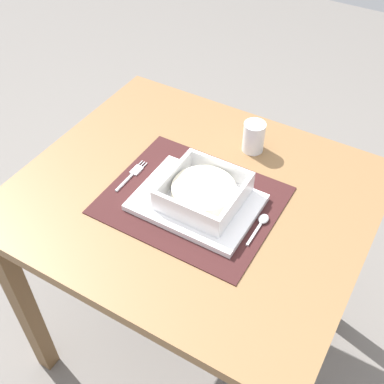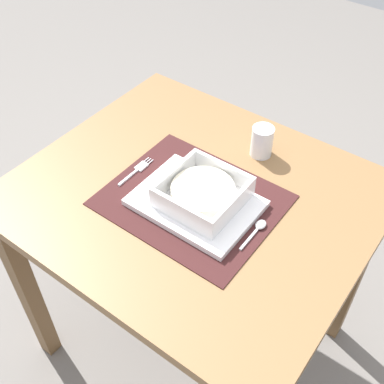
{
  "view_description": "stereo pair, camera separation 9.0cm",
  "coord_description": "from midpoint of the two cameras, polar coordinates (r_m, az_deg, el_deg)",
  "views": [
    {
      "loc": [
        0.43,
        -0.75,
        1.61
      ],
      "look_at": [
        0.01,
        -0.03,
        0.78
      ],
      "focal_mm": 45.39,
      "sensor_mm": 36.0,
      "label": 1
    },
    {
      "loc": [
        0.51,
        -0.7,
        1.61
      ],
      "look_at": [
        0.01,
        -0.03,
        0.78
      ],
      "focal_mm": 45.39,
      "sensor_mm": 36.0,
      "label": 2
    }
  ],
  "objects": [
    {
      "name": "spoon",
      "position": [
        1.15,
        10.08,
        -4.19
      ],
      "size": [
        0.02,
        0.11,
        0.01
      ],
      "rotation": [
        0.0,
        0.0,
        -0.06
      ],
      "color": "silver",
      "rests_on": "placemat"
    },
    {
      "name": "porridge_bowl",
      "position": [
        1.16,
        3.51,
        -0.25
      ],
      "size": [
        0.18,
        0.18,
        0.06
      ],
      "color": "white",
      "rests_on": "serving_plate"
    },
    {
      "name": "ground_plane",
      "position": [
        1.83,
        1.66,
        -16.83
      ],
      "size": [
        6.0,
        6.0,
        0.0
      ],
      "primitive_type": "plane",
      "color": "slate"
    },
    {
      "name": "butter_knife",
      "position": [
        1.15,
        8.66,
        -4.2
      ],
      "size": [
        0.01,
        0.14,
        0.01
      ],
      "rotation": [
        0.0,
        0.0,
        -0.02
      ],
      "color": "black",
      "rests_on": "placemat"
    },
    {
      "name": "drinking_glass",
      "position": [
        1.33,
        10.15,
        5.64
      ],
      "size": [
        0.06,
        0.06,
        0.09
      ],
      "color": "white",
      "rests_on": "dining_table"
    },
    {
      "name": "fork",
      "position": [
        1.28,
        -4.39,
        2.58
      ],
      "size": [
        0.02,
        0.13,
        0.0
      ],
      "rotation": [
        0.0,
        0.0,
        -0.03
      ],
      "color": "silver",
      "rests_on": "placemat"
    },
    {
      "name": "serving_plate",
      "position": [
        1.18,
        2.63,
        -1.35
      ],
      "size": [
        0.29,
        0.21,
        0.02
      ],
      "primitive_type": "cube",
      "color": "white",
      "rests_on": "placemat"
    },
    {
      "name": "placemat",
      "position": [
        1.2,
        2.15,
        -1.04
      ],
      "size": [
        0.42,
        0.34,
        0.0
      ],
      "primitive_type": "cube",
      "color": "#381919",
      "rests_on": "dining_table"
    },
    {
      "name": "dining_table",
      "position": [
        1.31,
        2.23,
        -3.64
      ],
      "size": [
        0.87,
        0.76,
        0.75
      ],
      "color": "brown",
      "rests_on": "ground"
    }
  ]
}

